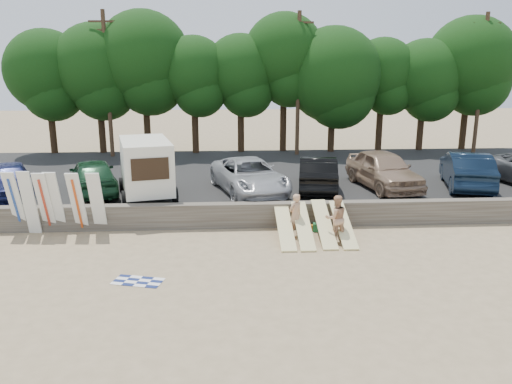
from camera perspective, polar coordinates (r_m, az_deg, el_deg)
ground at (r=17.74m, az=5.42°, el=-6.87°), size 120.00×120.00×0.00m
seawall at (r=20.39m, az=4.18°, el=-2.54°), size 44.00×0.50×1.00m
parking_lot at (r=27.64m, az=2.14°, el=1.63°), size 44.00×14.50×0.70m
treeline at (r=33.91m, az=0.87°, el=14.09°), size 33.81×6.73×9.24m
utility_poles at (r=32.69m, az=4.85°, el=12.51°), size 25.80×0.26×9.00m
box_trailer at (r=22.46m, az=-12.47°, el=3.00°), size 3.00×4.35×2.54m
car_0 at (r=24.54m, az=-26.35°, el=1.21°), size 3.47×4.88×1.54m
car_1 at (r=23.80m, az=-18.13°, el=1.75°), size 3.35×5.17×1.64m
car_2 at (r=22.87m, az=-0.76°, el=1.85°), size 3.93×6.02×1.54m
car_3 at (r=23.53m, az=7.08°, el=2.15°), size 2.43×5.02×1.58m
car_4 at (r=24.43m, az=14.36°, el=2.50°), size 2.86×5.49×1.78m
car_5 at (r=25.73m, az=22.92°, el=2.33°), size 3.23×5.55×1.73m
surfboard_upright_0 at (r=21.25m, az=-25.81°, el=-1.11°), size 0.60×0.77×2.53m
surfboard_upright_1 at (r=20.93m, az=-24.49°, el=-1.14°), size 0.57×0.60×2.57m
surfboard_upright_2 at (r=20.77m, az=-22.97°, el=-1.17°), size 0.56×0.82×2.51m
surfboard_upright_3 at (r=20.67m, az=-21.96°, el=-1.12°), size 0.55×0.77×2.53m
surfboard_upright_4 at (r=20.35m, az=-19.72°, el=-1.18°), size 0.56×0.85×2.51m
surfboard_upright_5 at (r=20.15m, az=-17.70°, el=-1.17°), size 0.52×0.83×2.50m
surfboard_low_0 at (r=18.85m, az=3.31°, el=-4.02°), size 0.56×2.89×0.95m
surfboard_low_1 at (r=18.89m, az=5.39°, el=-3.80°), size 0.56×2.85×1.08m
surfboard_low_2 at (r=19.09m, az=7.77°, el=-3.59°), size 0.56×2.83×1.14m
surfboard_low_3 at (r=19.23m, az=9.93°, el=-3.64°), size 0.56×2.85×1.07m
beachgoer_a at (r=19.16m, az=4.52°, el=-2.62°), size 0.72×0.67×1.66m
beachgoer_b at (r=18.77m, az=9.14°, el=-2.97°), size 0.94×0.78×1.76m
cooler at (r=19.94m, az=7.09°, el=-4.03°), size 0.44×0.38×0.32m
gear_bag at (r=20.06m, az=6.61°, el=-4.05°), size 0.36×0.33×0.22m
beach_towel at (r=15.81m, az=-13.35°, el=-9.90°), size 1.84×1.84×0.00m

